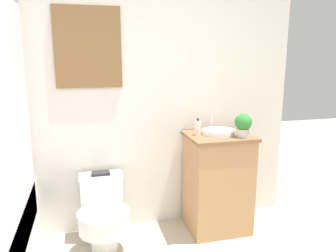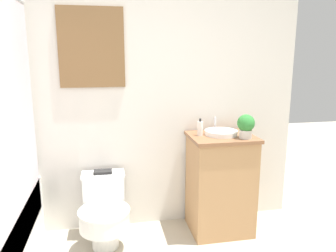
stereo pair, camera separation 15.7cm
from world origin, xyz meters
TOP-DOWN VIEW (x-y plane):
  - wall_back at (-0.00, 1.99)m, footprint 3.41×0.07m
  - toilet at (-0.11, 1.68)m, footprint 0.42×0.56m
  - vanity at (0.92, 1.71)m, footprint 0.56×0.48m
  - sink at (0.92, 1.73)m, footprint 0.29×0.32m
  - soap_bottle at (0.73, 1.74)m, footprint 0.05×0.05m
  - potted_plant at (1.08, 1.58)m, footprint 0.15×0.15m
  - book_on_tank at (-0.11, 1.82)m, footprint 0.16×0.09m

SIDE VIEW (x-z plane):
  - toilet at x=-0.11m, z-range 0.01..0.59m
  - vanity at x=0.92m, z-range 0.00..0.89m
  - book_on_tank at x=-0.11m, z-range 0.58..0.60m
  - sink at x=0.92m, z-range 0.85..0.98m
  - soap_bottle at x=0.73m, z-range 0.88..1.03m
  - potted_plant at x=1.08m, z-range 0.90..1.10m
  - wall_back at x=0.00m, z-range 0.01..2.51m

